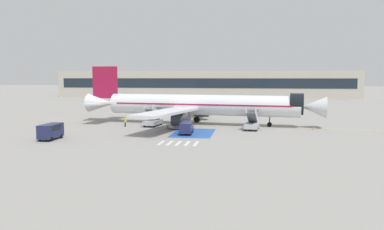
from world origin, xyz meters
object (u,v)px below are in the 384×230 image
Objects in this scene: airliner at (198,105)px; ground_crew_0 at (125,121)px; service_van_1 at (187,127)px; baggage_cart at (174,128)px; traffic_cone_0 at (313,129)px; terminal_building at (204,84)px; fuel_tanker at (181,105)px; boarding_stairs_forward at (252,124)px; ground_crew_2 at (187,122)px; service_van_0 at (51,130)px; boarding_stairs_aft at (153,121)px; ground_crew_1 at (192,121)px.

airliner is 27.53× the size of ground_crew_0.
baggage_cart is (-3.06, 4.89, -0.88)m from service_van_1.
traffic_cone_0 is 0.00× the size of terminal_building.
airliner is 8.33m from baggage_cart.
terminal_building reaches higher than fuel_tanker.
terminal_building is at bearing 108.14° from boarding_stairs_forward.
airliner is at bearing -149.29° from ground_crew_2.
service_van_0 is (-18.45, -20.16, -2.31)m from airliner.
boarding_stairs_aft is 19.69m from service_van_0.
service_van_0 is (-11.15, -41.72, -0.53)m from fuel_tanker.
service_van_0 is 23.56m from ground_crew_2.
baggage_cart is 3.82m from ground_crew_1.
service_van_1 is 2.63× the size of ground_crew_1.
baggage_cart is 23.62m from traffic_cone_0.
fuel_tanker is 5.21× the size of ground_crew_1.
ground_crew_1 is (12.05, 0.78, 0.14)m from ground_crew_0.
boarding_stairs_forward is 13.30m from baggage_cart.
fuel_tanker reaches higher than service_van_0.
ground_crew_1 is at bearing 111.34° from ground_crew_2.
fuel_tanker is (-17.25, 27.14, 0.89)m from boarding_stairs_forward.
fuel_tanker reaches higher than ground_crew_0.
airliner is at bearing 167.70° from traffic_cone_0.
ground_crew_0 is (-4.70, -1.60, -0.05)m from boarding_stairs_aft.
boarding_stairs_forward reaches higher than ground_crew_1.
fuel_tanker reaches higher than service_van_1.
traffic_cone_0 is (32.73, 0.80, -0.71)m from ground_crew_0.
service_van_0 reaches higher than ground_crew_0.
boarding_stairs_forward is 3.36× the size of ground_crew_2.
baggage_cart is 1.56× the size of ground_crew_1.
traffic_cone_0 is (20.68, 0.01, -0.85)m from ground_crew_1.
boarding_stairs_aft reaches higher than boarding_stairs_forward.
airliner is 8.99m from boarding_stairs_aft.
boarding_stairs_aft is at bearing -38.79° from ground_crew_2.
airliner is at bearing 31.18° from boarding_stairs_aft.
boarding_stairs_forward is at bearing -78.23° from terminal_building.
boarding_stairs_aft is 0.04× the size of terminal_building.
ground_crew_1 is at bearing 180.00° from boarding_stairs_forward.
airliner is 8.45× the size of boarding_stairs_aft.
boarding_stairs_forward is 11.89m from service_van_1.
fuel_tanker reaches higher than baggage_cart.
airliner is at bearing -97.82° from ground_crew_1.
fuel_tanker reaches higher than traffic_cone_0.
terminal_building is (-2.64, 68.33, 3.79)m from fuel_tanker.
ground_crew_1 reaches higher than traffic_cone_0.
service_van_1 is at bearing -154.08° from service_van_0.
fuel_tanker is 43.19m from service_van_0.
terminal_building is (-6.67, 96.76, 5.41)m from baggage_cart.
service_van_0 is 8.96× the size of traffic_cone_0.
baggage_cart is 0.02× the size of terminal_building.
terminal_building is at bearing -93.22° from service_van_0.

